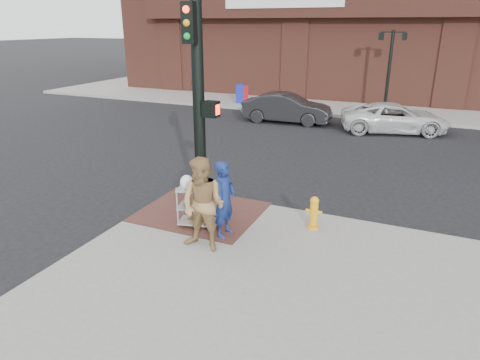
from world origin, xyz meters
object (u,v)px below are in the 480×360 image
at_px(traffic_signal_pole, 199,102).
at_px(minivan_white, 394,118).
at_px(sedan_dark, 287,108).
at_px(pedestrian_tan, 203,205).
at_px(lamp_post, 390,62).
at_px(woman_blue, 225,199).
at_px(fire_hydrant, 314,212).
at_px(utility_cart, 198,203).

xyz_separation_m(traffic_signal_pole, minivan_white, (3.30, 11.21, -2.21)).
xyz_separation_m(traffic_signal_pole, sedan_dark, (-1.56, 11.18, -2.15)).
distance_m(pedestrian_tan, sedan_dark, 12.83).
xyz_separation_m(sedan_dark, minivan_white, (4.86, 0.02, -0.06)).
height_order(pedestrian_tan, sedan_dark, pedestrian_tan).
distance_m(lamp_post, woman_blue, 16.08).
bearing_deg(sedan_dark, traffic_signal_pole, -175.50).
height_order(traffic_signal_pole, fire_hydrant, traffic_signal_pole).
distance_m(traffic_signal_pole, fire_hydrant, 3.48).
bearing_deg(pedestrian_tan, traffic_signal_pole, 122.45).
height_order(lamp_post, pedestrian_tan, lamp_post).
distance_m(woman_blue, fire_hydrant, 2.02).
distance_m(lamp_post, traffic_signal_pole, 15.43).
bearing_deg(lamp_post, utility_cart, -98.20).
bearing_deg(fire_hydrant, woman_blue, -147.16).
bearing_deg(woman_blue, utility_cart, 82.00).
relative_size(utility_cart, fire_hydrant, 1.61).
relative_size(traffic_signal_pole, minivan_white, 1.12).
bearing_deg(utility_cart, lamp_post, 81.80).
xyz_separation_m(lamp_post, minivan_white, (0.82, -4.02, -2.00)).
xyz_separation_m(traffic_signal_pole, fire_hydrant, (2.59, 0.37, -2.30)).
bearing_deg(woman_blue, sedan_dark, 15.55).
distance_m(lamp_post, pedestrian_tan, 16.79).
height_order(utility_cart, fire_hydrant, utility_cart).
distance_m(woman_blue, utility_cart, 0.80).
relative_size(pedestrian_tan, minivan_white, 0.43).
relative_size(minivan_white, utility_cart, 3.67).
height_order(sedan_dark, minivan_white, sedan_dark).
xyz_separation_m(lamp_post, utility_cart, (-2.27, -15.78, -1.92)).
xyz_separation_m(pedestrian_tan, fire_hydrant, (1.78, 1.79, -0.57)).
relative_size(traffic_signal_pole, woman_blue, 3.02).
bearing_deg(pedestrian_tan, woman_blue, 83.20).
distance_m(utility_cart, fire_hydrant, 2.56).
bearing_deg(woman_blue, fire_hydrant, -53.48).
height_order(woman_blue, pedestrian_tan, pedestrian_tan).
distance_m(lamp_post, fire_hydrant, 15.00).
xyz_separation_m(minivan_white, utility_cart, (-3.09, -11.75, 0.08)).
bearing_deg(woman_blue, lamp_post, -1.86).
height_order(traffic_signal_pole, pedestrian_tan, traffic_signal_pole).
height_order(traffic_signal_pole, sedan_dark, traffic_signal_pole).
height_order(woman_blue, sedan_dark, woman_blue).
height_order(traffic_signal_pole, woman_blue, traffic_signal_pole).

